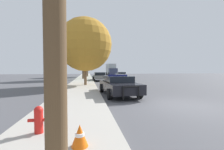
{
  "coord_description": "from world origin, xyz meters",
  "views": [
    {
      "loc": [
        -4.46,
        -6.65,
        1.74
      ],
      "look_at": [
        -1.5,
        11.45,
        1.08
      ],
      "focal_mm": 24.0,
      "sensor_mm": 36.0,
      "label": 1
    }
  ],
  "objects": [
    {
      "name": "tree_sidewalk_far",
      "position": [
        -4.47,
        29.38,
        5.48
      ],
      "size": [
        5.69,
        5.69,
        8.2
      ],
      "color": "brown",
      "rests_on": "sidewalk_left"
    },
    {
      "name": "sidewalk_left",
      "position": [
        -5.1,
        0.0,
        0.07
      ],
      "size": [
        3.0,
        110.0,
        0.13
      ],
      "color": "#ADA89E",
      "rests_on": "ground_plane"
    },
    {
      "name": "fire_hydrant",
      "position": [
        -5.69,
        -2.64,
        0.5
      ],
      "size": [
        0.51,
        0.22,
        0.69
      ],
      "color": "red",
      "rests_on": "sidewalk_left"
    },
    {
      "name": "box_truck",
      "position": [
        2.41,
        36.94,
        1.81
      ],
      "size": [
        2.58,
        7.48,
        3.43
      ],
      "rotation": [
        0.0,
        0.0,
        3.15
      ],
      "color": "#333856",
      "rests_on": "ground_plane"
    },
    {
      "name": "tree_sidewalk_near",
      "position": [
        -4.68,
        9.34,
        4.36
      ],
      "size": [
        5.58,
        5.58,
        7.02
      ],
      "color": "brown",
      "rests_on": "sidewalk_left"
    },
    {
      "name": "ground_plane",
      "position": [
        0.0,
        0.0,
        0.0
      ],
      "size": [
        110.0,
        110.0,
        0.0
      ],
      "primitive_type": "plane",
      "color": "#4F4F54"
    },
    {
      "name": "car_background_midblock",
      "position": [
        -2.63,
        16.64,
        0.72
      ],
      "size": [
        2.06,
        4.42,
        1.34
      ],
      "rotation": [
        0.0,
        0.0,
        0.01
      ],
      "color": "slate",
      "rests_on": "ground_plane"
    },
    {
      "name": "car_background_oncoming",
      "position": [
        2.18,
        22.4,
        0.69
      ],
      "size": [
        2.23,
        4.38,
        1.26
      ],
      "rotation": [
        0.0,
        0.0,
        3.06
      ],
      "color": "silver",
      "rests_on": "ground_plane"
    },
    {
      "name": "traffic_cone",
      "position": [
        -4.63,
        -3.49,
        0.36
      ],
      "size": [
        0.35,
        0.35,
        0.46
      ],
      "color": "orange",
      "rests_on": "sidewalk_left"
    },
    {
      "name": "police_car",
      "position": [
        -2.36,
        3.49,
        0.71
      ],
      "size": [
        2.33,
        5.04,
        1.4
      ],
      "rotation": [
        0.0,
        0.0,
        3.2
      ],
      "color": "black",
      "rests_on": "ground_plane"
    },
    {
      "name": "traffic_light",
      "position": [
        -3.42,
        21.45,
        4.02
      ],
      "size": [
        4.25,
        0.35,
        5.48
      ],
      "color": "#424247",
      "rests_on": "sidewalk_left"
    },
    {
      "name": "car_background_distant",
      "position": [
        2.17,
        35.33,
        0.72
      ],
      "size": [
        2.06,
        4.48,
        1.31
      ],
      "rotation": [
        0.0,
        0.0,
        -0.04
      ],
      "color": "#333856",
      "rests_on": "ground_plane"
    },
    {
      "name": "tree_sidewalk_mid",
      "position": [
        -5.25,
        20.32,
        5.51
      ],
      "size": [
        5.33,
        5.33,
        8.05
      ],
      "color": "#4C3823",
      "rests_on": "sidewalk_left"
    }
  ]
}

